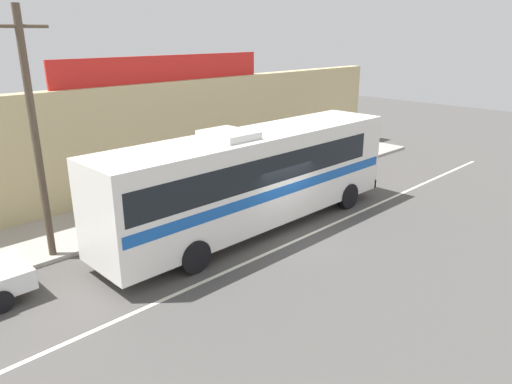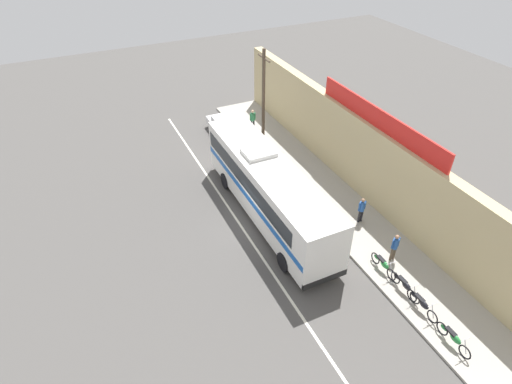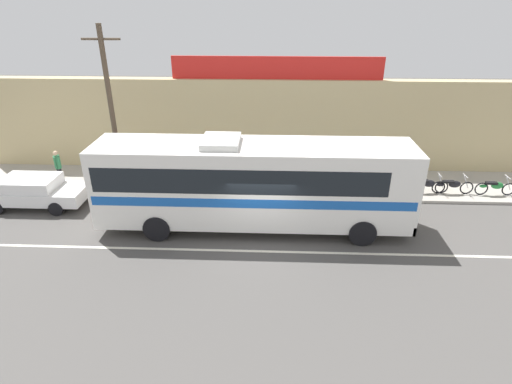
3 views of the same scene
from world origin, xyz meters
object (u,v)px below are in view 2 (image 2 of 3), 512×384
Objects in this scene: intercity_bus at (267,186)px; motorcycle_blue at (453,338)px; parked_car at (227,128)px; pedestrian_far_right at (253,119)px; motorcycle_orange at (405,285)px; motorcycle_green at (383,264)px; pedestrian_near_shop at (395,246)px; utility_pole at (263,103)px; pedestrian_far_left at (362,208)px; motorcycle_red at (422,304)px.

intercity_bus is 6.59× the size of motorcycle_blue.
pedestrian_far_right reaches higher than parked_car.
motorcycle_orange is at bearing 178.14° from motorcycle_blue.
motorcycle_green is 1.10× the size of pedestrian_near_shop.
utility_pole reaches higher than parked_car.
pedestrian_far_left is 0.98× the size of pedestrian_near_shop.
intercity_bus reaches higher than parked_car.
motorcycle_blue is (11.16, 3.14, -1.50)m from intercity_bus.
motorcycle_blue is 20.78m from pedestrian_far_right.
pedestrian_far_left is at bearing 10.47° from utility_pole.
pedestrian_near_shop is at bearing 6.31° from utility_pole.
pedestrian_far_left is at bearing 170.83° from motorcycle_blue.
motorcycle_red is 1.12× the size of pedestrian_far_right.
pedestrian_far_left reaches higher than motorcycle_green.
pedestrian_far_right reaches higher than motorcycle_green.
utility_pole reaches higher than intercity_bus.
motorcycle_blue is (4.62, -0.06, 0.00)m from motorcycle_green.
motorcycle_red is (15.47, 0.44, -3.44)m from utility_pole.
motorcycle_blue is 1.11× the size of pedestrian_near_shop.
parked_car is (-9.80, 1.46, -1.33)m from intercity_bus.
utility_pole is 14.72m from motorcycle_orange.
motorcycle_green is 1.13× the size of pedestrian_far_left.
pedestrian_far_left is 0.95× the size of pedestrian_far_right.
pedestrian_near_shop reaches higher than motorcycle_blue.
motorcycle_orange is 1.14× the size of pedestrian_far_right.
parked_car reaches higher than motorcycle_blue.
parked_car is at bearing -174.28° from motorcycle_orange.
pedestrian_near_shop is at bearing 155.04° from motorcycle_orange.
motorcycle_red is (1.17, -0.03, 0.00)m from motorcycle_orange.
motorcycle_blue is 0.97× the size of motorcycle_red.
pedestrian_near_shop is (-1.93, 0.90, 0.55)m from motorcycle_orange.
motorcycle_green is (16.33, 1.75, -0.17)m from parked_car.
pedestrian_near_shop is at bearing 9.56° from parked_car.
utility_pole is 3.80× the size of motorcycle_orange.
motorcycle_green is at bearing -1.20° from pedestrian_far_right.
intercity_bus is 6.65× the size of motorcycle_green.
motorcycle_orange is 1.06× the size of motorcycle_blue.
utility_pole reaches higher than motorcycle_green.
intercity_bus is at bearing -20.23° from pedestrian_far_right.
motorcycle_red is 18.86m from pedestrian_far_right.
pedestrian_far_right is (-12.56, -0.93, 0.06)m from pedestrian_far_left.
motorcycle_blue is at bearing 1.23° from utility_pole.
motorcycle_orange is (17.87, 1.79, -0.17)m from parked_car.
pedestrian_near_shop is (-3.10, 0.93, 0.55)m from motorcycle_red.
parked_car reaches higher than motorcycle_red.
utility_pole is 3.88× the size of motorcycle_red.
parked_car is at bearing -174.72° from motorcycle_red.
motorcycle_blue is 8.33m from pedestrian_far_left.
motorcycle_orange is (8.07, 3.25, -1.50)m from intercity_bus.
intercity_bus is at bearing -123.43° from pedestrian_far_left.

